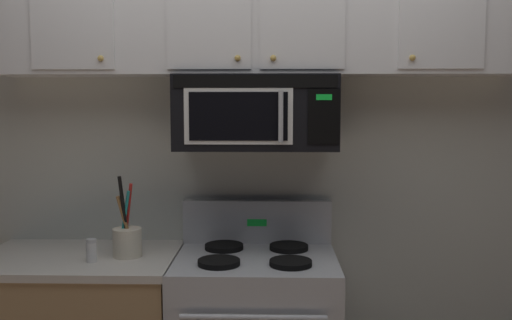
# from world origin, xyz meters

# --- Properties ---
(back_wall) EXTENTS (5.20, 0.10, 2.70)m
(back_wall) POSITION_xyz_m (0.00, 0.79, 1.35)
(back_wall) COLOR silver
(back_wall) RESTS_ON ground_plane
(over_range_microwave) EXTENTS (0.76, 0.43, 0.35)m
(over_range_microwave) POSITION_xyz_m (-0.00, 0.54, 1.58)
(over_range_microwave) COLOR black
(upper_cabinets) EXTENTS (2.50, 0.36, 0.55)m
(upper_cabinets) POSITION_xyz_m (-0.00, 0.57, 2.02)
(upper_cabinets) COLOR silver
(utensil_crock_cream) EXTENTS (0.13, 0.13, 0.38)m
(utensil_crock_cream) POSITION_xyz_m (-0.60, 0.41, 0.98)
(utensil_crock_cream) COLOR beige
(utensil_crock_cream) RESTS_ON counter_segment
(salt_shaker) EXTENTS (0.05, 0.05, 0.11)m
(salt_shaker) POSITION_xyz_m (-0.74, 0.31, 0.95)
(salt_shaker) COLOR white
(salt_shaker) RESTS_ON counter_segment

